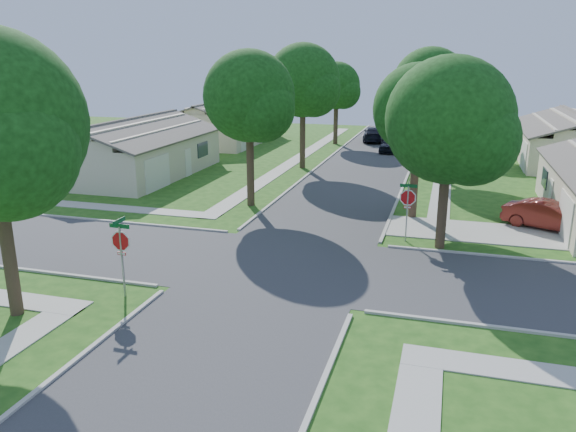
% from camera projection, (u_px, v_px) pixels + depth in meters
% --- Properties ---
extents(ground, '(100.00, 100.00, 0.00)m').
position_uv_depth(ground, '(283.00, 265.00, 23.80)').
color(ground, '#1F4C14').
rests_on(ground, ground).
extents(road_ns, '(7.00, 100.00, 0.02)m').
position_uv_depth(road_ns, '(283.00, 265.00, 23.80)').
color(road_ns, '#333335').
rests_on(road_ns, ground).
extents(sidewalk_ne, '(1.20, 40.00, 0.04)m').
position_uv_depth(sidewalk_ne, '(444.00, 163.00, 46.17)').
color(sidewalk_ne, '#9E9B91').
rests_on(sidewalk_ne, ground).
extents(sidewalk_nw, '(1.20, 40.00, 0.04)m').
position_uv_depth(sidewalk_nw, '(301.00, 156.00, 49.43)').
color(sidewalk_nw, '#9E9B91').
rests_on(sidewalk_nw, ground).
extents(driveway, '(8.80, 3.60, 0.05)m').
position_uv_depth(driveway, '(474.00, 232.00, 28.24)').
color(driveway, '#9E9B91').
rests_on(driveway, ground).
extents(stop_sign_sw, '(1.05, 0.80, 2.98)m').
position_uv_depth(stop_sign_sw, '(121.00, 244.00, 20.16)').
color(stop_sign_sw, gray).
rests_on(stop_sign_sw, ground).
extents(stop_sign_ne, '(1.05, 0.80, 2.98)m').
position_uv_depth(stop_sign_ne, '(408.00, 200.00, 26.32)').
color(stop_sign_ne, gray).
rests_on(stop_sign_ne, ground).
extents(tree_e_near, '(4.97, 4.80, 8.28)m').
position_uv_depth(tree_e_near, '(419.00, 114.00, 29.29)').
color(tree_e_near, '#38281C').
rests_on(tree_e_near, ground).
extents(tree_e_mid, '(5.59, 5.40, 9.21)m').
position_uv_depth(tree_e_mid, '(430.00, 89.00, 40.20)').
color(tree_e_mid, '#38281C').
rests_on(tree_e_mid, ground).
extents(tree_e_far, '(5.17, 5.00, 8.72)m').
position_uv_depth(tree_e_far, '(436.00, 84.00, 52.28)').
color(tree_e_far, '#38281C').
rests_on(tree_e_far, ground).
extents(tree_w_near, '(5.38, 5.20, 8.97)m').
position_uv_depth(tree_w_near, '(250.00, 101.00, 31.67)').
color(tree_w_near, '#38281C').
rests_on(tree_w_near, ground).
extents(tree_w_mid, '(5.80, 5.60, 9.56)m').
position_uv_depth(tree_w_mid, '(304.00, 84.00, 42.65)').
color(tree_w_mid, '#38281C').
rests_on(tree_w_mid, ground).
extents(tree_w_far, '(4.76, 4.60, 8.04)m').
position_uv_depth(tree_w_far, '(337.00, 88.00, 54.92)').
color(tree_w_far, '#38281C').
rests_on(tree_w_far, ground).
extents(tree_ne_corner, '(5.80, 5.60, 8.66)m').
position_uv_depth(tree_ne_corner, '(450.00, 126.00, 24.44)').
color(tree_ne_corner, '#38281C').
rests_on(tree_ne_corner, ground).
extents(house_ne_far, '(8.42, 13.60, 4.23)m').
position_uv_depth(house_ne_far, '(572.00, 145.00, 45.88)').
color(house_ne_far, '#BEAF96').
rests_on(house_ne_far, ground).
extents(house_nw_near, '(8.42, 13.60, 4.23)m').
position_uv_depth(house_nw_near, '(134.00, 154.00, 41.51)').
color(house_nw_near, '#BEAF96').
rests_on(house_nw_near, ground).
extents(house_nw_far, '(8.42, 13.60, 4.23)m').
position_uv_depth(house_nw_far, '(223.00, 127.00, 57.20)').
color(house_nw_far, '#BEAF96').
rests_on(house_nw_far, ground).
extents(car_driveway, '(4.60, 3.19, 1.44)m').
position_uv_depth(car_driveway, '(548.00, 216.00, 28.56)').
color(car_driveway, maroon).
rests_on(car_driveway, ground).
extents(car_curb_east, '(1.97, 4.40, 1.47)m').
position_uv_depth(car_curb_east, '(391.00, 144.00, 51.62)').
color(car_curb_east, black).
rests_on(car_curb_east, ground).
extents(car_curb_west, '(2.53, 5.30, 1.49)m').
position_uv_depth(car_curb_west, '(374.00, 134.00, 57.80)').
color(car_curb_west, black).
rests_on(car_curb_west, ground).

